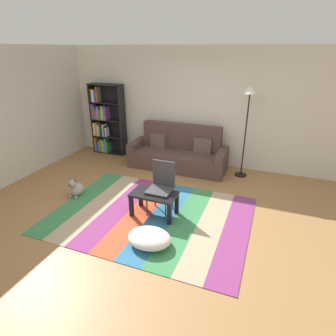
% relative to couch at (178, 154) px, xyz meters
% --- Properties ---
extents(ground_plane, '(14.00, 14.00, 0.00)m').
position_rel_couch_xyz_m(ground_plane, '(0.38, -2.02, -0.34)').
color(ground_plane, '#9E7042').
extents(back_wall, '(6.80, 0.10, 2.70)m').
position_rel_couch_xyz_m(back_wall, '(0.38, 0.53, 1.01)').
color(back_wall, silver).
rests_on(back_wall, ground_plane).
extents(left_wall, '(0.10, 5.50, 2.70)m').
position_rel_couch_xyz_m(left_wall, '(-3.02, -1.27, 1.01)').
color(left_wall, beige).
rests_on(left_wall, ground_plane).
extents(rug, '(3.27, 2.42, 0.01)m').
position_rel_couch_xyz_m(rug, '(0.26, -2.16, -0.33)').
color(rug, '#387F4C').
rests_on(rug, ground_plane).
extents(couch, '(2.26, 0.80, 1.00)m').
position_rel_couch_xyz_m(couch, '(0.00, 0.00, 0.00)').
color(couch, '#4C3833').
rests_on(couch, ground_plane).
extents(bookshelf, '(0.90, 0.28, 1.81)m').
position_rel_couch_xyz_m(bookshelf, '(-2.16, 0.28, 0.51)').
color(bookshelf, black).
rests_on(bookshelf, ground_plane).
extents(coffee_table, '(0.76, 0.43, 0.41)m').
position_rel_couch_xyz_m(coffee_table, '(0.31, -2.12, 0.00)').
color(coffee_table, black).
rests_on(coffee_table, rug).
extents(pouf, '(0.64, 0.51, 0.22)m').
position_rel_couch_xyz_m(pouf, '(0.57, -2.88, -0.22)').
color(pouf, white).
rests_on(pouf, rug).
extents(dog, '(0.22, 0.35, 0.40)m').
position_rel_couch_xyz_m(dog, '(-1.35, -2.05, -0.18)').
color(dog, '#9E998E').
rests_on(dog, ground_plane).
extents(standing_lamp, '(0.32, 0.32, 1.94)m').
position_rel_couch_xyz_m(standing_lamp, '(1.47, 0.05, 1.28)').
color(standing_lamp, black).
rests_on(standing_lamp, ground_plane).
extents(tv_remote, '(0.11, 0.15, 0.02)m').
position_rel_couch_xyz_m(tv_remote, '(0.22, -2.16, 0.09)').
color(tv_remote, black).
rests_on(tv_remote, coffee_table).
extents(folding_chair, '(0.40, 0.40, 0.90)m').
position_rel_couch_xyz_m(folding_chair, '(0.38, -1.94, 0.20)').
color(folding_chair, '#38383D').
rests_on(folding_chair, ground_plane).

